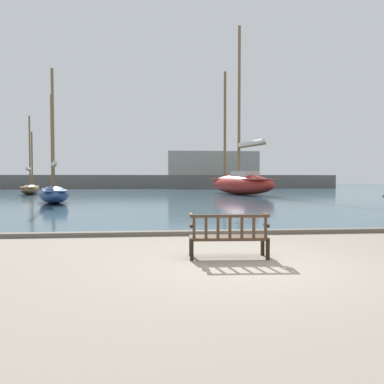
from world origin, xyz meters
name	(u,v)px	position (x,y,z in m)	size (l,w,h in m)	color
ground_plane	(250,265)	(0.00, 0.00, 0.00)	(160.00, 160.00, 0.00)	gray
harbor_water	(169,189)	(0.00, 44.00, 0.04)	(100.00, 80.00, 0.08)	#385666
quay_edge_kerb	(217,232)	(0.00, 3.85, 0.06)	(40.00, 0.30, 0.12)	#675F54
park_bench	(229,236)	(-0.28, 0.65, 0.47)	(1.63, 0.61, 0.92)	black
sailboat_far_starboard	(30,188)	(-13.56, 29.53, 0.69)	(2.43, 5.41, 7.36)	brown
sailboat_nearest_port	(240,181)	(6.03, 27.29, 1.32)	(5.49, 10.95, 15.55)	maroon
sailboat_centre_channel	(54,192)	(-8.11, 17.10, 0.78)	(3.34, 6.09, 8.33)	navy
far_breakwater	(181,177)	(1.84, 47.38, 1.77)	(49.47, 2.40, 5.47)	#66605B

